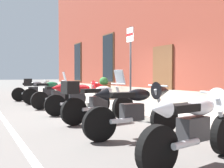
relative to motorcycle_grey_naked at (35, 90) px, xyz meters
The scene contains 12 objects.
ground_plane 5.25m from the motorcycle_grey_naked, 14.76° to the left, with size 140.00×140.00×0.00m, color #565451.
sidewalk 5.65m from the motorcycle_grey_naked, 26.12° to the left, with size 32.34×2.29×0.13m, color gray.
lane_stripe 5.41m from the motorcycle_grey_naked, 20.29° to the right, with size 32.34×0.12×0.01m, color silver.
motorcycle_grey_naked is the anchor object (origin of this frame).
motorcycle_green_touring 1.71m from the motorcycle_grey_naked, ahead, with size 0.72×2.19×1.36m.
motorcycle_black_naked 3.34m from the motorcycle_grey_naked, ahead, with size 0.62×2.11×0.94m.
motorcycle_red_sport 5.19m from the motorcycle_grey_naked, ahead, with size 0.62×2.04×1.06m.
motorcycle_silver_touring 6.64m from the motorcycle_grey_naked, ahead, with size 0.69×2.16×1.36m.
motorcycle_black_sport 8.41m from the motorcycle_grey_naked, ahead, with size 0.62×2.13×1.08m.
motorcycle_white_sport 10.09m from the motorcycle_grey_naked, ahead, with size 0.62×2.06×1.03m.
parking_sign 6.14m from the motorcycle_grey_naked, 17.03° to the left, with size 0.36×0.07×2.60m.
barrel_planter 3.34m from the motorcycle_grey_naked, 54.33° to the left, with size 0.68×0.68×1.00m.
Camera 1 is at (7.59, -3.94, 1.21)m, focal length 41.79 mm.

